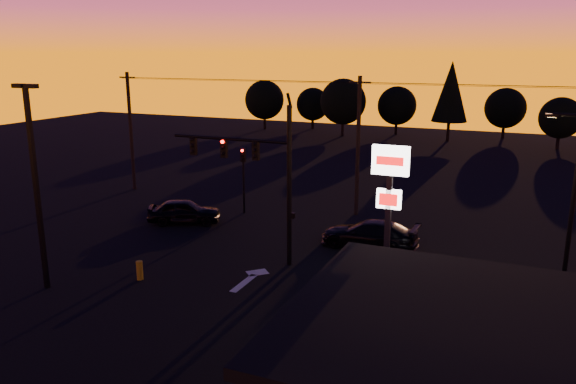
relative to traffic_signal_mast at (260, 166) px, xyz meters
name	(u,v)px	position (x,y,z in m)	size (l,w,h in m)	color
ground	(224,289)	(0.10, -3.99, -4.94)	(120.00, 120.00, 0.00)	black
lane_arrow	(251,278)	(0.60, -2.33, -4.93)	(1.20, 3.10, 0.01)	beige
traffic_signal_mast	(260,166)	(0.00, 0.00, 0.00)	(6.79, 0.52, 8.58)	black
secondary_signal	(243,171)	(-4.90, 7.49, -2.07)	(0.30, 0.31, 4.35)	black
parking_lot_light	(35,175)	(-7.40, -6.99, 0.33)	(1.25, 0.30, 9.14)	black
pylon_sign	(389,192)	(7.10, -2.49, -0.02)	(1.50, 0.28, 6.80)	black
streetlight	(571,197)	(14.01, 1.51, -0.52)	(1.55, 0.35, 8.00)	black
utility_pole_0	(131,131)	(-15.90, 10.01, -0.34)	(1.40, 0.26, 9.00)	black
utility_pole_1	(358,146)	(2.10, 10.01, -0.34)	(1.40, 0.26, 9.00)	black
power_wires	(360,83)	(2.10, 10.01, 3.63)	(36.00, 1.22, 0.07)	black
bollard	(140,270)	(-4.10, -4.55, -4.48)	(0.30, 0.30, 0.91)	#A68B10
tree_0	(264,100)	(-21.90, 46.01, -0.88)	(5.36, 5.36, 6.74)	black
tree_1	(313,104)	(-15.90, 49.01, -1.50)	(4.54, 4.54, 5.71)	black
tree_2	(343,102)	(-9.90, 44.01, -0.57)	(5.77, 5.78, 7.26)	black
tree_3	(397,106)	(-3.90, 48.01, -1.19)	(4.95, 4.95, 6.22)	black
tree_4	(451,91)	(3.10, 45.01, 0.99)	(4.18, 4.18, 9.50)	black
tree_5	(505,108)	(9.10, 50.01, -1.19)	(4.95, 4.95, 6.22)	black
tree_6	(561,118)	(15.10, 44.01, -1.50)	(4.54, 4.54, 5.71)	black
car_left	(184,211)	(-7.24, 3.94, -4.17)	(1.80, 4.47, 1.52)	black
car_right	(369,234)	(4.61, 4.05, -4.17)	(2.16, 5.30, 1.54)	black
suv_parked	(422,325)	(9.17, -5.25, -4.24)	(2.33, 5.05, 1.40)	black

